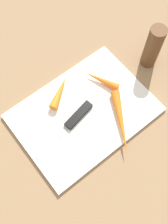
{
  "coord_description": "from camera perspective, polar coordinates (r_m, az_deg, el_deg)",
  "views": [
    {
      "loc": [
        0.18,
        0.23,
        0.69
      ],
      "look_at": [
        0.0,
        0.0,
        0.01
      ],
      "focal_mm": 44.02,
      "sensor_mm": 36.0,
      "label": 1
    }
  ],
  "objects": [
    {
      "name": "ground_plane",
      "position": [
        0.74,
        0.0,
        -0.36
      ],
      "size": [
        1.4,
        1.4,
        0.0
      ],
      "primitive_type": "plane",
      "color": "#8C6D4C"
    },
    {
      "name": "cutting_board",
      "position": [
        0.74,
        0.0,
        -0.18
      ],
      "size": [
        0.36,
        0.26,
        0.01
      ],
      "primitive_type": "cube",
      "color": "white",
      "rests_on": "ground_plane"
    },
    {
      "name": "knife",
      "position": [
        0.72,
        -2.04,
        -1.12
      ],
      "size": [
        0.2,
        0.06,
        0.01
      ],
      "rotation": [
        0.0,
        0.0,
        0.19
      ],
      "color": "#B7B7BC",
      "rests_on": "cutting_board"
    },
    {
      "name": "carrot_shortest",
      "position": [
        0.75,
        -5.06,
        4.23
      ],
      "size": [
        0.1,
        0.08,
        0.02
      ],
      "primitive_type": "cone",
      "rotation": [
        0.0,
        1.57,
        3.72
      ],
      "color": "orange",
      "rests_on": "cutting_board"
    },
    {
      "name": "carrot_medium",
      "position": [
        0.77,
        3.57,
        6.66
      ],
      "size": [
        0.06,
        0.1,
        0.02
      ],
      "primitive_type": "cone",
      "rotation": [
        0.0,
        1.57,
        5.12
      ],
      "color": "orange",
      "rests_on": "cutting_board"
    },
    {
      "name": "carrot_longest",
      "position": [
        0.71,
        7.69,
        -1.99
      ],
      "size": [
        0.11,
        0.16,
        0.03
      ],
      "primitive_type": "cone",
      "rotation": [
        0.0,
        1.57,
        1.04
      ],
      "color": "orange",
      "rests_on": "cutting_board"
    },
    {
      "name": "pepper_grinder",
      "position": [
        0.79,
        14.09,
        12.93
      ],
      "size": [
        0.04,
        0.04,
        0.14
      ],
      "primitive_type": "cylinder",
      "color": "brown",
      "rests_on": "ground_plane"
    }
  ]
}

